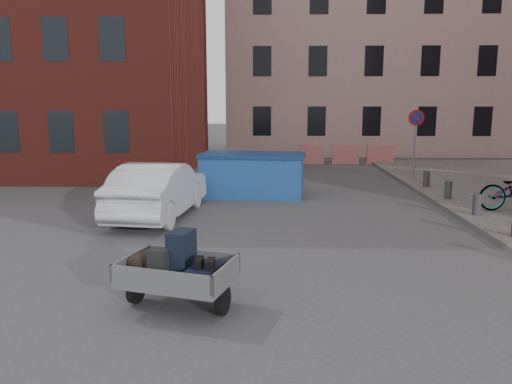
{
  "coord_description": "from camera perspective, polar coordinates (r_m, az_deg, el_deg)",
  "views": [
    {
      "loc": [
        0.56,
        -9.71,
        3.09
      ],
      "look_at": [
        0.21,
        1.19,
        1.1
      ],
      "focal_mm": 35.0,
      "sensor_mm": 36.0,
      "label": 1
    }
  ],
  "objects": [
    {
      "name": "no_parking_sign",
      "position": [
        19.98,
        17.77,
        6.78
      ],
      "size": [
        0.6,
        0.09,
        2.65
      ],
      "color": "gray",
      "rests_on": "sidewalk"
    },
    {
      "name": "barriers",
      "position": [
        25.11,
        10.2,
        4.27
      ],
      "size": [
        4.7,
        0.18,
        1.0
      ],
      "color": "red",
      "rests_on": "ground"
    },
    {
      "name": "dumpster",
      "position": [
        16.4,
        -0.39,
        2.01
      ],
      "size": [
        3.53,
        2.08,
        1.41
      ],
      "rotation": [
        0.0,
        0.0,
        -0.1
      ],
      "color": "navy",
      "rests_on": "ground"
    },
    {
      "name": "bollards",
      "position": [
        14.45,
        23.93,
        -1.31
      ],
      "size": [
        0.22,
        9.02,
        0.55
      ],
      "color": "#3A3A3D",
      "rests_on": "sidewalk"
    },
    {
      "name": "building_pink",
      "position": [
        32.41,
        12.03,
        17.07
      ],
      "size": [
        16.0,
        8.0,
        14.0
      ],
      "primitive_type": "cube",
      "color": "#C9A19B",
      "rests_on": "ground"
    },
    {
      "name": "ground",
      "position": [
        10.21,
        -1.39,
        -7.29
      ],
      "size": [
        120.0,
        120.0,
        0.0
      ],
      "primitive_type": "plane",
      "color": "#38383A",
      "rests_on": "ground"
    },
    {
      "name": "building_brick",
      "position": [
        24.95,
        -21.92,
        18.66
      ],
      "size": [
        12.0,
        10.0,
        14.0
      ],
      "primitive_type": "cube",
      "color": "#591E16",
      "rests_on": "ground"
    },
    {
      "name": "trailer",
      "position": [
        7.63,
        -9.04,
        -8.79
      ],
      "size": [
        1.84,
        1.96,
        1.2
      ],
      "rotation": [
        0.0,
        0.0,
        -0.28
      ],
      "color": "black",
      "rests_on": "ground"
    },
    {
      "name": "silver_car",
      "position": [
        13.72,
        -11.03,
        0.3
      ],
      "size": [
        2.02,
        4.64,
        1.48
      ],
      "primitive_type": "imported",
      "rotation": [
        0.0,
        0.0,
        3.04
      ],
      "color": "silver",
      "rests_on": "ground"
    }
  ]
}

